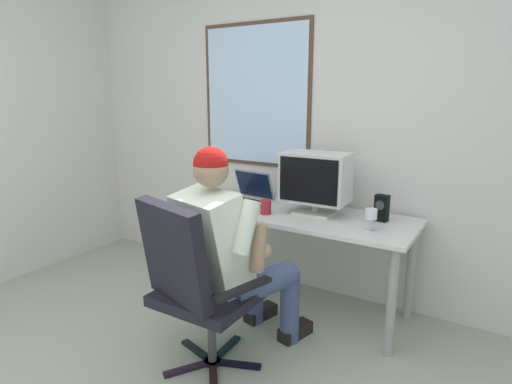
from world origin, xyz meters
TOP-DOWN VIEW (x-y plane):
  - wall_rear at (-0.02, 2.08)m, footprint 4.46×0.08m
  - desk at (0.07, 1.70)m, footprint 1.63×0.64m
  - office_chair at (-0.05, 0.72)m, footprint 0.68×0.64m
  - person_seated at (0.01, 0.99)m, footprint 0.64×0.89m
  - crt_monitor at (0.19, 1.73)m, footprint 0.45×0.28m
  - laptop at (-0.38, 1.77)m, footprint 0.37×0.36m
  - wine_glass at (0.63, 1.58)m, footprint 0.07×0.07m
  - desk_speaker at (0.63, 1.81)m, footprint 0.09×0.08m
  - coffee_mug at (-0.10, 1.56)m, footprint 0.08×0.08m

SIDE VIEW (x-z plane):
  - office_chair at x=-0.05m, z-range 0.06..1.07m
  - desk at x=0.07m, z-range 0.26..0.97m
  - person_seated at x=0.01m, z-range 0.02..1.29m
  - coffee_mug at x=-0.10m, z-range 0.71..0.81m
  - laptop at x=-0.38m, z-range 0.66..0.89m
  - desk_speaker at x=0.63m, z-range 0.71..0.89m
  - wine_glass at x=0.63m, z-range 0.74..0.88m
  - crt_monitor at x=0.19m, z-range 0.75..1.18m
  - wall_rear at x=-0.02m, z-range 0.01..2.63m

